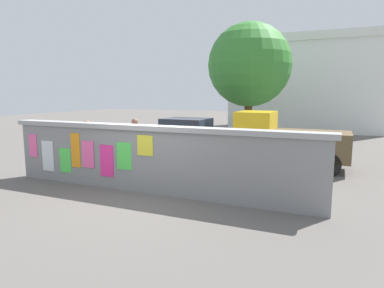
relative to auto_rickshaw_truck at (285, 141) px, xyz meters
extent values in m
plane|color=#605B56|center=(-2.62, 3.70, -0.90)|extent=(60.00, 60.00, 0.00)
cube|color=gray|center=(-2.62, -4.30, -0.12)|extent=(8.37, 0.30, 1.57)
cube|color=#9C9C9C|center=(-2.62, -4.30, 0.73)|extent=(8.57, 0.42, 0.12)
cube|color=#F9599E|center=(-6.43, -4.46, 0.07)|extent=(0.30, 0.02, 0.66)
cube|color=silver|center=(-5.88, -4.46, -0.19)|extent=(0.42, 0.01, 0.86)
cube|color=#4CD84C|center=(-5.24, -4.46, -0.26)|extent=(0.38, 0.03, 0.68)
cube|color=orange|center=(-4.86, -4.46, 0.04)|extent=(0.30, 0.01, 0.93)
cube|color=#F9599E|center=(-4.45, -4.46, -0.04)|extent=(0.40, 0.03, 0.72)
cube|color=#F42D8C|center=(-3.84, -4.46, -0.16)|extent=(0.41, 0.02, 0.83)
cube|color=#4CD84C|center=(-3.30, -4.46, 0.00)|extent=(0.42, 0.04, 0.69)
cube|color=yellow|center=(-2.68, -4.46, 0.31)|extent=(0.44, 0.01, 0.50)
cylinder|color=black|center=(-1.09, -0.65, -0.55)|extent=(0.70, 0.20, 0.70)
cylinder|color=black|center=(-1.09, 0.65, -0.55)|extent=(0.70, 0.20, 0.70)
cylinder|color=black|center=(1.41, -0.65, -0.55)|extent=(0.70, 0.20, 0.70)
cylinder|color=black|center=(1.41, 0.65, -0.55)|extent=(0.70, 0.20, 0.70)
cube|color=gold|center=(-0.99, 0.00, 0.20)|extent=(1.20, 1.50, 1.50)
cube|color=brown|center=(0.81, 0.00, -0.10)|extent=(2.40, 1.51, 0.90)
cylinder|color=black|center=(-5.89, 1.08, -0.60)|extent=(0.61, 0.20, 0.60)
cylinder|color=black|center=(-5.84, 2.54, -0.60)|extent=(0.61, 0.20, 0.60)
cylinder|color=black|center=(-3.39, 0.99, -0.60)|extent=(0.61, 0.20, 0.60)
cylinder|color=black|center=(-3.34, 2.45, -0.60)|extent=(0.61, 0.20, 0.60)
cube|color=#1933A5|center=(-4.62, 1.77, -0.30)|extent=(3.85, 1.82, 0.60)
cube|color=#262D38|center=(-4.42, 1.76, 0.25)|extent=(1.95, 1.60, 0.50)
cylinder|color=black|center=(-2.20, -1.16, -0.60)|extent=(0.61, 0.23, 0.60)
cylinder|color=black|center=(-3.47, -1.44, -0.60)|extent=(0.61, 0.25, 0.60)
cube|color=#1933A5|center=(-2.84, -1.30, -0.32)|extent=(1.03, 0.45, 0.32)
cube|color=black|center=(-3.03, -1.34, -0.14)|extent=(0.59, 0.33, 0.10)
cube|color=#262626|center=(-2.30, -1.18, -0.05)|extent=(0.16, 0.56, 0.03)
cylinder|color=black|center=(-3.51, -3.26, -0.57)|extent=(0.66, 0.04, 0.66)
cylinder|color=black|center=(-2.46, -3.26, -0.57)|extent=(0.66, 0.04, 0.66)
cube|color=#197233|center=(-2.98, -3.26, -0.39)|extent=(0.95, 0.04, 0.06)
cylinder|color=#197233|center=(-2.83, -3.26, -0.17)|extent=(0.03, 0.03, 0.40)
cube|color=black|center=(-2.83, -3.26, 0.03)|extent=(0.20, 0.08, 0.05)
cube|color=black|center=(-3.46, -3.26, -0.02)|extent=(0.04, 0.44, 0.03)
cylinder|color=#338CBF|center=(-5.87, -2.96, -0.50)|extent=(0.12, 0.12, 0.80)
cylinder|color=#338CBF|center=(-5.71, -2.88, -0.50)|extent=(0.12, 0.12, 0.80)
cylinder|color=#D83F72|center=(-5.79, -2.92, 0.20)|extent=(0.45, 0.45, 0.60)
sphere|color=#8C664C|center=(-5.79, -2.92, 0.61)|extent=(0.22, 0.22, 0.22)
cylinder|color=#338CBF|center=(-4.85, -1.55, -0.50)|extent=(0.12, 0.12, 0.80)
cylinder|color=#338CBF|center=(-4.78, -1.72, -0.50)|extent=(0.12, 0.12, 0.80)
cylinder|color=#BF6626|center=(-4.82, -1.63, 0.20)|extent=(0.44, 0.44, 0.60)
sphere|color=#8C664C|center=(-4.82, -1.63, 0.61)|extent=(0.22, 0.22, 0.22)
cylinder|color=brown|center=(-2.67, 5.54, 0.31)|extent=(0.40, 0.40, 2.41)
sphere|color=#35802E|center=(-2.67, 5.54, 2.97)|extent=(4.16, 4.16, 4.16)
cube|color=white|center=(-0.56, 13.37, 1.93)|extent=(9.68, 5.21, 5.67)
cube|color=silver|center=(-0.56, 13.37, 5.02)|extent=(9.98, 5.51, 0.50)
camera|label=1|loc=(1.59, -11.40, 1.56)|focal=31.54mm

